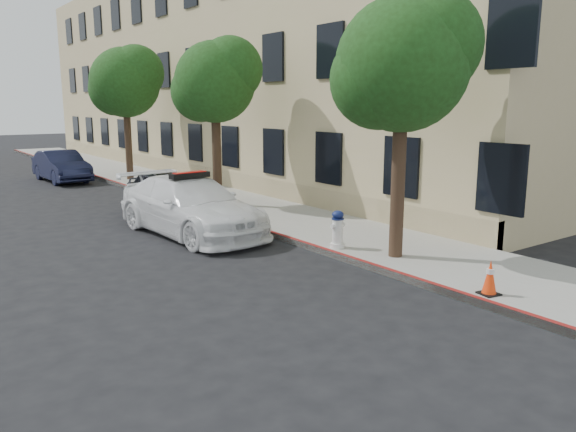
# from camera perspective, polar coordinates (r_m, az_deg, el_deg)

# --- Properties ---
(ground) EXTENTS (120.00, 120.00, 0.00)m
(ground) POSITION_cam_1_polar(r_m,az_deg,el_deg) (12.43, -5.32, -4.84)
(ground) COLOR black
(ground) RESTS_ON ground
(sidewalk) EXTENTS (3.20, 50.00, 0.15)m
(sidewalk) POSITION_cam_1_polar(r_m,az_deg,el_deg) (22.73, -10.49, 2.59)
(sidewalk) COLOR gray
(sidewalk) RESTS_ON ground
(curb_strip) EXTENTS (0.12, 50.00, 0.15)m
(curb_strip) POSITION_cam_1_polar(r_m,az_deg,el_deg) (22.12, -14.08, 2.20)
(curb_strip) COLOR maroon
(curb_strip) RESTS_ON ground
(building) EXTENTS (8.00, 36.00, 10.00)m
(building) POSITION_cam_1_polar(r_m,az_deg,el_deg) (29.58, -5.11, 14.29)
(building) COLOR tan
(building) RESTS_ON ground
(tree_near) EXTENTS (2.92, 2.82, 5.62)m
(tree_near) POSITION_cam_1_polar(r_m,az_deg,el_deg) (12.26, 11.71, 14.94)
(tree_near) COLOR black
(tree_near) RESTS_ON sidewalk
(tree_mid) EXTENTS (2.77, 2.64, 5.43)m
(tree_mid) POSITION_cam_1_polar(r_m,az_deg,el_deg) (18.61, -7.33, 13.42)
(tree_mid) COLOR black
(tree_mid) RESTS_ON sidewalk
(tree_far) EXTENTS (3.10, 3.00, 5.81)m
(tree_far) POSITION_cam_1_polar(r_m,az_deg,el_deg) (25.90, -16.15, 12.96)
(tree_far) COLOR black
(tree_far) RESTS_ON sidewalk
(police_car) EXTENTS (2.54, 5.44, 1.69)m
(police_car) POSITION_cam_1_polar(r_m,az_deg,el_deg) (15.23, -9.85, 1.02)
(police_car) COLOR white
(police_car) RESTS_ON ground
(parked_car_mid) EXTENTS (2.21, 4.50, 1.48)m
(parked_car_mid) POSITION_cam_1_polar(r_m,az_deg,el_deg) (17.58, -12.20, 2.19)
(parked_car_mid) COLOR black
(parked_car_mid) RESTS_ON ground
(parked_car_far) EXTENTS (1.67, 4.29, 1.39)m
(parked_car_far) POSITION_cam_1_polar(r_m,az_deg,el_deg) (27.34, -22.03, 4.72)
(parked_car_far) COLOR black
(parked_car_far) RESTS_ON ground
(fire_hydrant) EXTENTS (0.37, 0.34, 0.88)m
(fire_hydrant) POSITION_cam_1_polar(r_m,az_deg,el_deg) (13.09, 5.06, -1.39)
(fire_hydrant) COLOR white
(fire_hydrant) RESTS_ON sidewalk
(traffic_cone) EXTENTS (0.38, 0.38, 0.62)m
(traffic_cone) POSITION_cam_1_polar(r_m,az_deg,el_deg) (10.52, 19.83, -5.90)
(traffic_cone) COLOR black
(traffic_cone) RESTS_ON sidewalk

